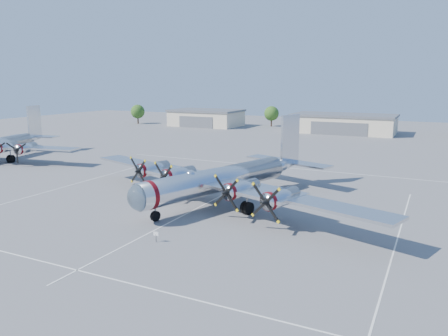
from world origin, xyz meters
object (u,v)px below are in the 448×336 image
at_px(hangar_west, 206,118).
at_px(tree_far_west, 138,112).
at_px(hangar_center, 344,123).
at_px(main_bomber_b29, 225,202).
at_px(tree_west, 272,113).
at_px(info_placard, 156,235).

bearing_deg(hangar_west, tree_far_west, -170.99).
distance_m(hangar_center, main_bomber_b29, 81.01).
relative_size(tree_west, info_placard, 6.68).
bearing_deg(tree_west, hangar_west, -158.11).
distance_m(hangar_center, info_placard, 96.16).
height_order(tree_far_west, main_bomber_b29, tree_far_west).
height_order(hangar_center, main_bomber_b29, hangar_center).
height_order(hangar_west, main_bomber_b29, hangar_west).
xyz_separation_m(hangar_west, tree_far_west, (-25.00, -3.96, 1.51)).
height_order(hangar_west, tree_far_west, tree_far_west).
distance_m(main_bomber_b29, info_placard, 15.19).
bearing_deg(hangar_west, hangar_center, -0.00).
xyz_separation_m(tree_far_west, tree_west, (45.00, 12.00, 0.00)).
relative_size(hangar_center, tree_west, 4.31).
bearing_deg(hangar_west, info_placard, -63.92).
height_order(tree_west, main_bomber_b29, tree_west).
bearing_deg(tree_west, tree_far_west, -165.07).
bearing_deg(info_placard, tree_far_west, 125.26).
distance_m(hangar_west, main_bomber_b29, 93.50).
bearing_deg(hangar_center, main_bomber_b29, -88.79).
height_order(hangar_center, tree_west, tree_west).
bearing_deg(main_bomber_b29, hangar_west, 138.11).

